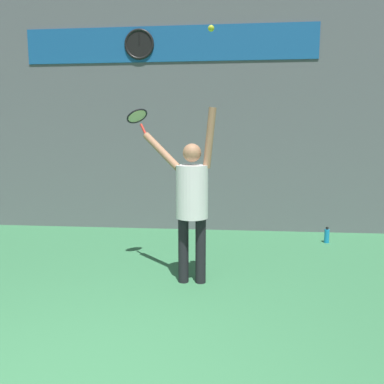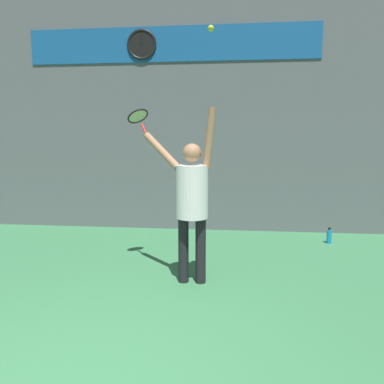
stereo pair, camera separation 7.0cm
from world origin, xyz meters
name	(u,v)px [view 1 (the left image)]	position (x,y,z in m)	size (l,w,h in m)	color
back_wall	(170,102)	(0.00, 5.31, 2.50)	(18.00, 0.10, 5.00)	slate
sponsor_banner	(169,44)	(0.00, 5.25, 3.55)	(5.50, 0.02, 0.64)	#195B9E
scoreboard_clock	(139,44)	(-0.56, 5.23, 3.55)	(0.57, 0.05, 0.57)	black
tennis_player	(191,196)	(0.69, 2.51, 1.09)	(1.00, 0.62, 2.16)	black
tennis_racket	(138,117)	(-0.08, 3.00, 2.08)	(0.38, 0.39, 0.36)	red
tennis_ball	(211,28)	(0.92, 2.37, 3.01)	(0.07, 0.07, 0.07)	#CCDB2D
water_bottle	(327,236)	(2.86, 4.51, 0.13)	(0.08, 0.08, 0.28)	#198CCC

